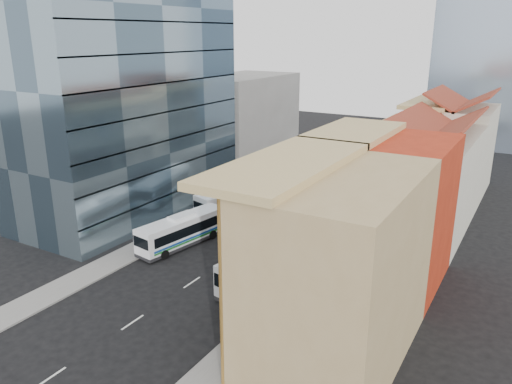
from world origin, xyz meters
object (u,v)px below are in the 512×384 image
Objects in this scene: office_tower at (124,80)px; bus_right at (269,263)px; shophouse_tan at (340,270)px; bus_left_far at (239,199)px; bus_left_near at (182,230)px.

office_tower is 2.79× the size of bus_right.
shophouse_tan is at bearing -24.30° from office_tower.
shophouse_tan is 11.45m from bus_right.
bus_right is (11.00, -12.66, -0.06)m from bus_left_far.
bus_left_far is (-0.03, 10.29, 0.17)m from bus_left_near.
bus_right is at bearing -18.73° from office_tower.
bus_left_far is (-19.50, 19.03, -4.22)m from shophouse_tan.
bus_left_far reaches higher than bus_right.
shophouse_tan is 21.78m from bus_left_near.
bus_right reaches higher than bus_left_near.
shophouse_tan reaches higher than bus_right.
shophouse_tan is at bearing -28.88° from bus_left_far.
bus_left_near is at bearing 177.29° from bus_right.
bus_left_far is at bearing 23.63° from office_tower.
bus_right is (-8.50, 6.37, -4.28)m from shophouse_tan.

